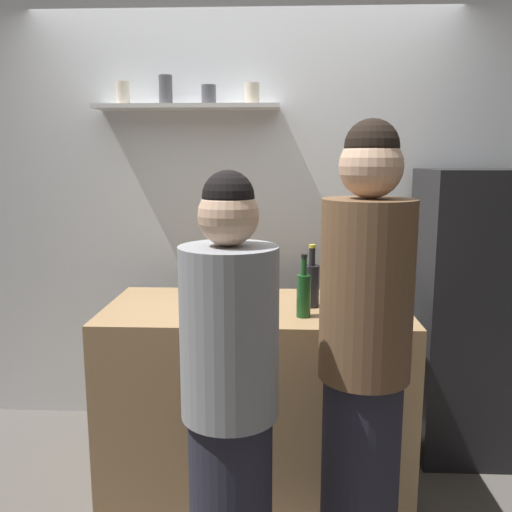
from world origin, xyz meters
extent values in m
cube|color=white|center=(0.00, 1.25, 1.30)|extent=(4.80, 0.10, 2.60)
cube|color=silver|center=(-0.31, 1.09, 1.93)|extent=(1.06, 0.22, 0.02)
cylinder|color=beige|center=(-0.68, 1.09, 2.01)|extent=(0.08, 0.08, 0.13)
cylinder|color=#4C4C51|center=(-0.44, 1.09, 2.03)|extent=(0.08, 0.08, 0.16)
cylinder|color=#4C4C51|center=(-0.19, 1.09, 2.00)|extent=(0.08, 0.08, 0.11)
cylinder|color=beige|center=(0.06, 1.09, 2.01)|extent=(0.08, 0.08, 0.12)
cube|color=black|center=(1.29, 0.85, 0.79)|extent=(0.60, 0.56, 1.59)
cube|color=#9E7A51|center=(0.11, 0.48, 0.46)|extent=(1.47, 0.73, 0.93)
cube|color=gray|center=(-0.01, 0.32, 0.95)|extent=(0.34, 0.24, 0.05)
cylinder|color=#B2B2B7|center=(0.60, 0.61, 0.99)|extent=(0.12, 0.12, 0.13)
cylinder|color=silver|center=(0.60, 0.59, 1.05)|extent=(0.04, 0.01, 0.16)
cylinder|color=silver|center=(0.60, 0.59, 1.06)|extent=(0.05, 0.01, 0.18)
cylinder|color=silver|center=(0.62, 0.60, 1.06)|extent=(0.01, 0.02, 0.18)
cylinder|color=silver|center=(0.59, 0.63, 1.05)|extent=(0.01, 0.01, 0.16)
cylinder|color=silver|center=(0.58, 0.61, 1.05)|extent=(0.01, 0.01, 0.17)
cylinder|color=silver|center=(0.61, 0.60, 1.06)|extent=(0.02, 0.02, 0.18)
cylinder|color=black|center=(0.38, 0.48, 1.03)|extent=(0.07, 0.07, 0.21)
cylinder|color=black|center=(0.38, 0.48, 1.18)|extent=(0.03, 0.03, 0.09)
cylinder|color=gold|center=(0.38, 0.48, 1.23)|extent=(0.03, 0.03, 0.02)
cylinder|color=#19471E|center=(0.33, 0.31, 1.03)|extent=(0.06, 0.06, 0.20)
cylinder|color=#19471E|center=(0.33, 0.31, 1.16)|extent=(0.03, 0.03, 0.08)
cylinder|color=black|center=(0.33, 0.31, 1.21)|extent=(0.03, 0.03, 0.02)
cylinder|color=silver|center=(-0.15, 0.60, 1.03)|extent=(0.08, 0.08, 0.21)
cylinder|color=silver|center=(-0.15, 0.60, 1.15)|extent=(0.05, 0.05, 0.03)
cylinder|color=blue|center=(-0.15, 0.60, 1.17)|extent=(0.05, 0.05, 0.02)
cylinder|color=#262633|center=(0.05, -0.33, 0.38)|extent=(0.30, 0.30, 0.76)
cylinder|color=gray|center=(0.05, -0.33, 1.06)|extent=(0.34, 0.34, 0.60)
sphere|color=#D8AD8C|center=(0.05, -0.33, 1.46)|extent=(0.21, 0.21, 0.21)
sphere|color=black|center=(0.05, -0.33, 1.52)|extent=(0.17, 0.17, 0.17)
cylinder|color=#262633|center=(0.54, -0.16, 0.42)|extent=(0.30, 0.30, 0.84)
cylinder|color=brown|center=(0.54, -0.16, 1.17)|extent=(0.34, 0.34, 0.66)
sphere|color=#D8AD8C|center=(0.54, -0.16, 1.62)|extent=(0.23, 0.23, 0.23)
sphere|color=black|center=(0.54, -0.16, 1.69)|extent=(0.19, 0.19, 0.19)
camera|label=1|loc=(0.22, -2.11, 1.64)|focal=38.30mm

